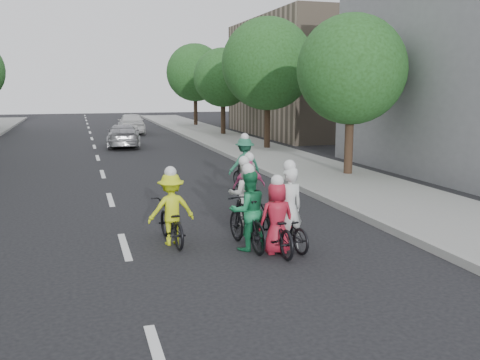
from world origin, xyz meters
name	(u,v)px	position (x,y,z in m)	size (l,w,h in m)	color
ground	(125,247)	(0.00, 0.00, 0.00)	(120.00, 120.00, 0.00)	black
sidewalk_right	(293,164)	(8.00, 10.00, 0.07)	(4.00, 80.00, 0.15)	gray
curb_right	(250,165)	(6.05, 10.00, 0.09)	(0.18, 80.00, 0.18)	#999993
bldg_se	(323,77)	(16.00, 24.00, 4.00)	(10.00, 14.00, 8.00)	gray
tree_r_0	(351,70)	(8.80, 6.60, 3.96)	(4.00, 4.00, 5.97)	black
tree_r_1	(268,64)	(8.80, 15.60, 4.52)	(4.80, 4.80, 6.93)	black
tree_r_2	(223,78)	(8.80, 24.60, 3.96)	(4.00, 4.00, 5.97)	black
tree_r_3	(195,73)	(8.80, 33.60, 4.52)	(4.80, 4.80, 6.93)	black
cyclist_0	(244,168)	(4.33, 5.34, 0.74)	(1.22, 1.55, 1.87)	black
cyclist_1	(243,201)	(2.95, 1.00, 0.61)	(0.82, 1.64, 1.72)	black
cyclist_2	(276,225)	(2.94, -1.28, 0.57)	(0.73, 1.84, 1.63)	black
cyclist_3	(249,191)	(3.43, 2.09, 0.61)	(0.90, 1.52, 1.66)	black
cyclist_4	(247,217)	(2.46, -0.88, 0.69)	(0.88, 1.87, 1.82)	black
cyclist_5	(287,220)	(3.27, -1.10, 0.61)	(0.83, 1.72, 1.89)	black
cyclist_6	(171,216)	(1.00, -0.04, 0.62)	(1.05, 1.84, 1.70)	black
follow_car_lead	(123,135)	(1.60, 19.49, 0.64)	(1.81, 4.44, 1.29)	#A2A2A7
follow_car_trail	(131,123)	(2.86, 27.99, 0.77)	(1.81, 4.50, 1.53)	silver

